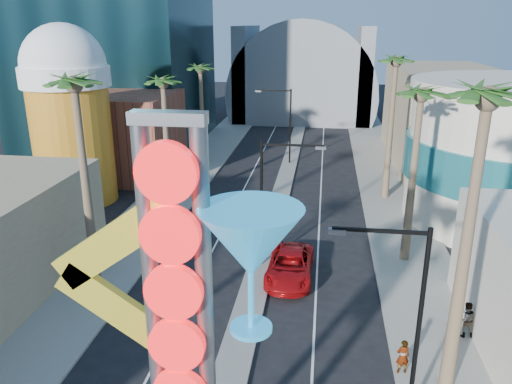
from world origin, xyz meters
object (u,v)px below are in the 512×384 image
neon_sign (209,315)px  red_pickup (290,266)px  pedestrian_b (466,319)px  pedestrian_a (403,356)px

neon_sign → red_pickup: bearing=86.1°
pedestrian_b → neon_sign: bearing=36.5°
neon_sign → pedestrian_a: 11.90m
neon_sign → pedestrian_b: 15.92m
neon_sign → pedestrian_a: size_ratio=7.82×
neon_sign → pedestrian_a: bearing=49.9°
neon_sign → red_pickup: 17.03m
red_pickup → neon_sign: bearing=-93.3°
neon_sign → red_pickup: neon_sign is taller
pedestrian_a → pedestrian_b: bearing=-148.2°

